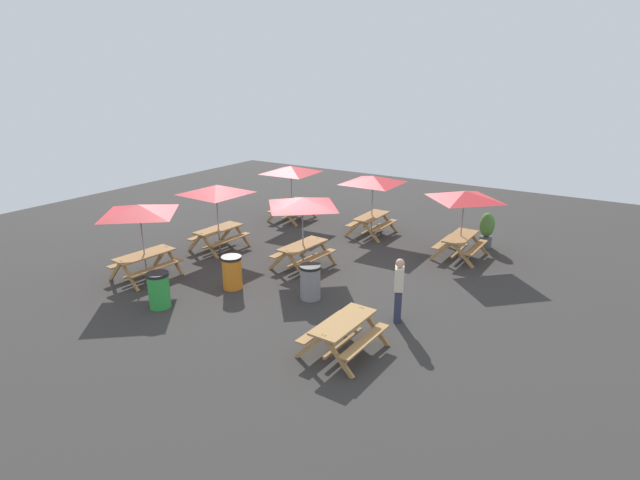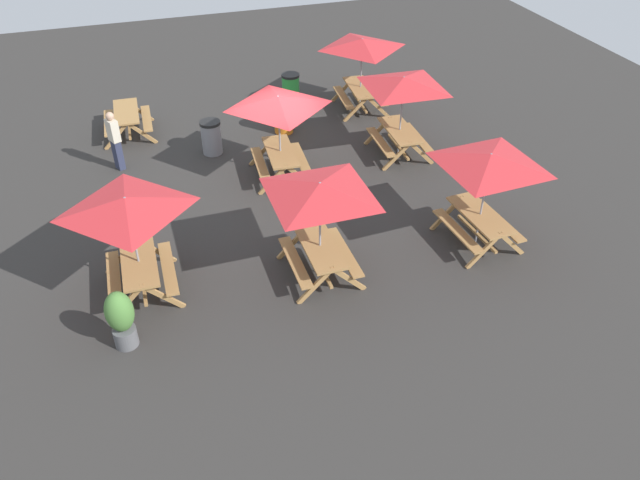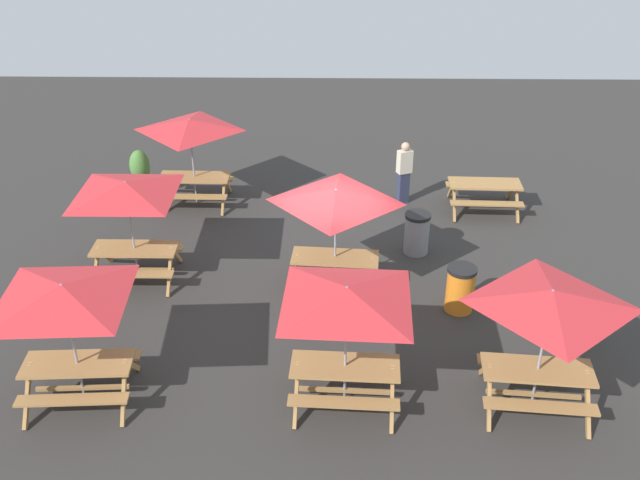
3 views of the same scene
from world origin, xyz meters
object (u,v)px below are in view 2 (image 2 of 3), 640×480
Objects in this scene: trash_bin_green at (291,88)px; potted_plant_0 at (121,318)px; picnic_table_4 at (127,117)px; person_standing at (115,139)px; picnic_table_2 at (320,196)px; picnic_table_1 at (362,49)px; picnic_table_3 at (278,108)px; picnic_table_6 at (489,167)px; picnic_table_0 at (403,88)px; trash_bin_orange at (284,117)px; trash_bin_gray at (211,137)px; picnic_table_5 at (127,211)px.

potted_plant_0 is (-9.60, 5.99, 0.19)m from trash_bin_green.
person_standing is at bearing 170.53° from picnic_table_4.
picnic_table_1 is at bearing -27.05° from picnic_table_2.
person_standing reaches higher than picnic_table_4.
picnic_table_1 is 0.83× the size of picnic_table_2.
picnic_table_3 and picnic_table_6 have the same top height.
picnic_table_6 is (-7.58, 0.03, 0.00)m from picnic_table_1.
picnic_table_0 is at bearing -114.72° from picnic_table_4.
trash_bin_orange is at bearing -9.08° from picnic_table_2.
picnic_table_3 reaches higher than trash_bin_gray.
picnic_table_2 is 2.89× the size of trash_bin_gray.
trash_bin_green is (8.75, 1.96, -1.49)m from picnic_table_6.
picnic_table_5 is at bearing 142.24° from trash_bin_orange.
picnic_table_0 reaches higher than trash_bin_gray.
trash_bin_green is 0.77× the size of potted_plant_0.
picnic_table_1 and picnic_table_6 have the same top height.
picnic_table_2 is 1.69× the size of person_standing.
potted_plant_0 is at bearing 143.35° from picnic_table_3.
picnic_table_6 is (-4.27, -3.51, 0.00)m from picnic_table_3.
picnic_table_3 is at bearing 95.51° from picnic_table_0.
trash_bin_green is 6.29m from person_standing.
person_standing is (5.39, 0.14, -1.10)m from picnic_table_5.
picnic_table_0 reaches higher than person_standing.
picnic_table_4 is 2.90m from trash_bin_gray.
person_standing is (6.04, 7.62, -1.10)m from picnic_table_6.
trash_bin_gray is (-1.45, 5.07, -1.49)m from picnic_table_1.
picnic_table_3 is 5.48m from picnic_table_4.
trash_bin_orange and trash_bin_gray have the same top height.
trash_bin_green is at bearing 91.80° from person_standing.
picnic_table_5 reaches higher than person_standing.
picnic_table_4 is 1.11× the size of person_standing.
picnic_table_5 is 2.38× the size of trash_bin_gray.
picnic_table_3 is 2.38× the size of trash_bin_green.
trash_bin_gray is at bearing 43.48° from picnic_table_3.
picnic_table_1 is 8.48m from picnic_table_2.
potted_plant_0 is (-7.62, 5.19, 0.19)m from trash_bin_orange.
picnic_table_3 is 2.83m from trash_bin_gray.
trash_bin_green is at bearing -12.14° from picnic_table_2.
picnic_table_0 is 5.52m from trash_bin_gray.
trash_bin_orange is 0.59× the size of person_standing.
trash_bin_orange is (6.11, -4.73, -1.49)m from picnic_table_5.
trash_bin_orange is (-1.29, -4.46, -0.07)m from picnic_table_4.
picnic_table_4 is at bearing 66.16° from picnic_table_0.
picnic_table_0 is at bearing -83.16° from picnic_table_3.
potted_plant_0 is at bearing 163.77° from picnic_table_5.
person_standing is (1.61, 7.61, -1.10)m from picnic_table_0.
picnic_table_0 is 1.21× the size of picnic_table_1.
trash_bin_green is at bearing 9.11° from picnic_table_6.
trash_bin_orange is at bearing -36.95° from picnic_table_5.
picnic_table_3 is (-3.31, 3.54, 0.00)m from picnic_table_1.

